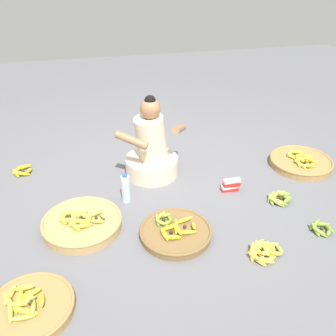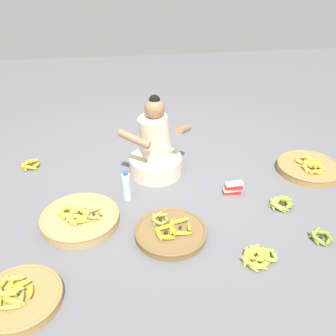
# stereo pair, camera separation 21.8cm
# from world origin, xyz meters

# --- Properties ---
(ground_plane) EXTENTS (10.00, 10.00, 0.00)m
(ground_plane) POSITION_xyz_m (0.00, 0.00, 0.00)
(ground_plane) COLOR slate
(vendor_woman_front) EXTENTS (0.73, 0.53, 0.82)m
(vendor_woman_front) POSITION_xyz_m (-0.05, 0.30, 0.26)
(vendor_woman_front) COLOR beige
(vendor_woman_front) RESTS_ON ground
(banana_basket_mid_right) EXTENTS (0.63, 0.63, 0.15)m
(banana_basket_mid_right) POSITION_xyz_m (1.48, 0.10, 0.05)
(banana_basket_mid_right) COLOR #A87F47
(banana_basket_mid_right) RESTS_ON ground
(banana_basket_mid_left) EXTENTS (0.57, 0.57, 0.13)m
(banana_basket_mid_left) POSITION_xyz_m (-0.05, -0.66, 0.04)
(banana_basket_mid_left) COLOR brown
(banana_basket_mid_left) RESTS_ON ground
(banana_basket_back_right) EXTENTS (0.64, 0.64, 0.16)m
(banana_basket_back_right) POSITION_xyz_m (-0.76, -0.40, 0.05)
(banana_basket_back_right) COLOR tan
(banana_basket_back_right) RESTS_ON ground
(banana_basket_front_left) EXTENTS (0.54, 0.54, 0.14)m
(banana_basket_front_left) POSITION_xyz_m (-1.09, -1.15, 0.04)
(banana_basket_front_left) COLOR #A87F47
(banana_basket_front_left) RESTS_ON ground
(loose_bananas_front_center) EXTENTS (0.29, 0.27, 0.10)m
(loose_bananas_front_center) POSITION_xyz_m (0.55, -1.00, 0.03)
(loose_bananas_front_center) COLOR yellow
(loose_bananas_front_center) RESTS_ON ground
(loose_bananas_front_right) EXTENTS (0.21, 0.21, 0.09)m
(loose_bananas_front_right) POSITION_xyz_m (-1.32, 0.60, 0.03)
(loose_bananas_front_right) COLOR gold
(loose_bananas_front_right) RESTS_ON ground
(loose_bananas_back_center) EXTENTS (0.20, 0.20, 0.08)m
(loose_bananas_back_center) POSITION_xyz_m (1.11, -0.87, 0.03)
(loose_bananas_back_center) COLOR olive
(loose_bananas_back_center) RESTS_ON ground
(loose_bananas_back_left) EXTENTS (0.24, 0.23, 0.09)m
(loose_bananas_back_left) POSITION_xyz_m (0.97, -0.42, 0.03)
(loose_bananas_back_left) COLOR #9EB747
(loose_bananas_back_left) RESTS_ON ground
(water_bottle) EXTENTS (0.08, 0.08, 0.28)m
(water_bottle) POSITION_xyz_m (-0.36, -0.10, 0.13)
(water_bottle) COLOR silver
(water_bottle) RESTS_ON ground
(packet_carton_stack) EXTENTS (0.18, 0.07, 0.12)m
(packet_carton_stack) POSITION_xyz_m (0.61, -0.16, 0.06)
(packet_carton_stack) COLOR red
(packet_carton_stack) RESTS_ON ground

